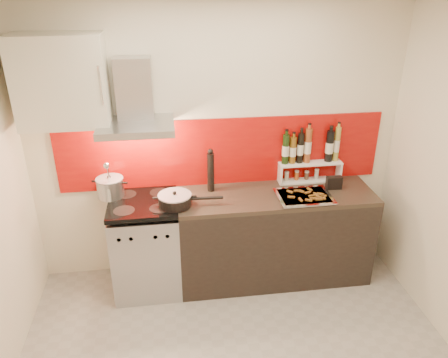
{
  "coord_description": "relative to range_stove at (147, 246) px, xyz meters",
  "views": [
    {
      "loc": [
        -0.45,
        -2.33,
        2.72
      ],
      "look_at": [
        0.0,
        0.95,
        1.15
      ],
      "focal_mm": 35.0,
      "sensor_mm": 36.0,
      "label": 1
    }
  ],
  "objects": [
    {
      "name": "baking_tray",
      "position": [
        1.43,
        -0.11,
        0.47
      ],
      "size": [
        0.49,
        0.38,
        0.03
      ],
      "color": "silver",
      "rests_on": "counter"
    },
    {
      "name": "pepper_mill",
      "position": [
        0.62,
        0.15,
        0.66
      ],
      "size": [
        0.06,
        0.06,
        0.41
      ],
      "color": "black",
      "rests_on": "counter"
    },
    {
      "name": "range_stove",
      "position": [
        0.0,
        0.0,
        0.0
      ],
      "size": [
        0.6,
        0.6,
        0.91
      ],
      "color": "#B7B7BA",
      "rests_on": "ground"
    },
    {
      "name": "upper_cabinet",
      "position": [
        -0.55,
        0.13,
        1.51
      ],
      "size": [
        0.7,
        0.35,
        0.72
      ],
      "primitive_type": "cube",
      "color": "silver",
      "rests_on": "back_wall"
    },
    {
      "name": "stock_pot",
      "position": [
        -0.28,
        0.14,
        0.56
      ],
      "size": [
        0.24,
        0.24,
        0.21
      ],
      "color": "#B7B7BA",
      "rests_on": "range_stove"
    },
    {
      "name": "back_wall",
      "position": [
        0.7,
        0.3,
        0.86
      ],
      "size": [
        3.4,
        0.02,
        2.6
      ],
      "primitive_type": "cube",
      "color": "silver",
      "rests_on": "ground"
    },
    {
      "name": "backsplash",
      "position": [
        0.75,
        0.29,
        0.78
      ],
      "size": [
        3.0,
        0.02,
        0.64
      ],
      "primitive_type": "cube",
      "color": "#9F0908",
      "rests_on": "back_wall"
    },
    {
      "name": "caddy_box",
      "position": [
        1.75,
        0.03,
        0.52
      ],
      "size": [
        0.14,
        0.06,
        0.12
      ],
      "primitive_type": "cube",
      "rotation": [
        0.0,
        0.0,
        -0.02
      ],
      "color": "black",
      "rests_on": "counter"
    },
    {
      "name": "saute_pan",
      "position": [
        0.29,
        -0.1,
        0.52
      ],
      "size": [
        0.56,
        0.29,
        0.13
      ],
      "color": "black",
      "rests_on": "range_stove"
    },
    {
      "name": "counter",
      "position": [
        1.2,
        0.0,
        0.01
      ],
      "size": [
        1.8,
        0.6,
        0.9
      ],
      "color": "black",
      "rests_on": "ground"
    },
    {
      "name": "step_shelf",
      "position": [
        1.57,
        0.24,
        0.71
      ],
      "size": [
        0.6,
        0.16,
        0.53
      ],
      "color": "white",
      "rests_on": "counter"
    },
    {
      "name": "utensil_jar",
      "position": [
        -0.28,
        0.06,
        0.58
      ],
      "size": [
        0.08,
        0.12,
        0.39
      ],
      "color": "silver",
      "rests_on": "range_stove"
    },
    {
      "name": "range_hood",
      "position": [
        0.0,
        0.14,
        1.3
      ],
      "size": [
        0.62,
        0.5,
        0.61
      ],
      "color": "#B7B7BA",
      "rests_on": "back_wall"
    }
  ]
}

